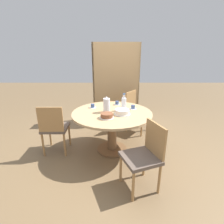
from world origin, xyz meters
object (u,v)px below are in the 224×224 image
at_px(chair_b, 136,110).
at_px(cake_main, 122,112).
at_px(water_bottle, 124,104).
at_px(cake_second, 107,116).
at_px(cup_b, 117,103).
at_px(cup_a, 133,107).
at_px(chair_c, 54,127).
at_px(cup_c, 93,106).
at_px(bookshelf, 116,84).
at_px(coffee_pot, 107,105).
at_px(chair_a, 144,154).

distance_m(chair_b, cake_main, 1.03).
height_order(water_bottle, cake_second, water_bottle).
relative_size(chair_b, cup_b, 7.03).
xyz_separation_m(water_bottle, cup_a, (0.17, 0.08, -0.09)).
relative_size(chair_b, chair_c, 1.00).
xyz_separation_m(cake_main, cake_second, (-0.25, -0.16, -0.00)).
bearing_deg(cup_a, cake_main, -127.38).
bearing_deg(cup_c, cup_b, 23.32).
bearing_deg(chair_c, cup_b, -155.40).
height_order(bookshelf, cup_a, bookshelf).
relative_size(coffee_pot, cup_a, 2.17).
xyz_separation_m(coffee_pot, cake_second, (0.01, -0.28, -0.09)).
xyz_separation_m(cake_main, cup_c, (-0.51, 0.34, -0.01)).
relative_size(bookshelf, cup_a, 15.06).
distance_m(chair_c, cake_main, 1.17).
bearing_deg(chair_b, chair_a, -148.03).
xyz_separation_m(chair_c, coffee_pot, (0.88, 0.08, 0.37)).
bearing_deg(chair_a, cup_a, 160.89).
relative_size(chair_b, cake_second, 3.99).
bearing_deg(coffee_pot, water_bottle, 14.89).
relative_size(chair_c, bookshelf, 0.47).
bearing_deg(cake_main, chair_b, 68.96).
bearing_deg(cup_b, cup_c, -156.68).
relative_size(water_bottle, cup_b, 2.38).
height_order(cake_main, cup_c, cake_main).
xyz_separation_m(water_bottle, cup_c, (-0.55, 0.15, -0.09)).
xyz_separation_m(water_bottle, cake_main, (-0.04, -0.19, -0.08)).
bearing_deg(cup_b, cup_a, -43.98).
bearing_deg(coffee_pot, cup_a, 18.83).
distance_m(chair_b, cup_b, 0.64).
relative_size(coffee_pot, cup_c, 2.17).
distance_m(cake_second, cup_b, 0.72).
bearing_deg(chair_b, cake_second, -173.08).
xyz_separation_m(chair_a, cake_main, (-0.24, 0.79, 0.28)).
relative_size(coffee_pot, cake_main, 1.03).
height_order(coffee_pot, cup_b, coffee_pot).
relative_size(bookshelf, coffee_pot, 6.93).
xyz_separation_m(chair_b, water_bottle, (-0.32, -0.74, 0.36)).
distance_m(chair_c, water_bottle, 1.24).
xyz_separation_m(chair_b, chair_c, (-1.49, -0.89, 0.00)).
bearing_deg(water_bottle, chair_a, -78.19).
bearing_deg(bookshelf, cup_b, 89.86).
distance_m(cake_main, cup_c, 0.62).
distance_m(cake_second, cup_c, 0.57).
height_order(chair_b, cup_b, chair_b).
height_order(bookshelf, water_bottle, bookshelf).
relative_size(chair_c, cup_b, 7.03).
bearing_deg(cake_main, coffee_pot, 156.31).
distance_m(water_bottle, cake_main, 0.21).
height_order(chair_b, cake_second, chair_b).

